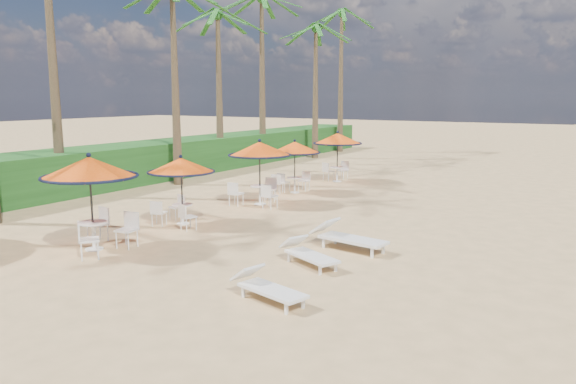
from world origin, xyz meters
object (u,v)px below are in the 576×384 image
station_0 (92,179)px  lounger_mid (307,253)px  station_2 (259,157)px  station_3 (294,154)px  lounger_near (266,286)px  station_1 (180,174)px  lounger_far (346,236)px  station_4 (337,143)px

station_0 → lounger_mid: size_ratio=1.39×
station_0 → station_2: bearing=88.1°
station_0 → station_3: station_0 is taller
station_0 → lounger_near: size_ratio=1.39×
station_1 → lounger_mid: 6.02m
station_2 → lounger_near: bearing=-55.5°
lounger_mid → station_3: bearing=147.4°
station_3 → lounger_far: 9.16m
lounger_far → lounger_near: bearing=-77.7°
station_4 → lounger_far: size_ratio=1.09×
station_3 → lounger_near: bearing=-62.1°
station_0 → lounger_near: 6.28m
station_1 → station_3: bearing=89.4°
lounger_mid → lounger_far: 1.78m
station_1 → lounger_near: 7.56m
station_3 → station_4: bearing=87.4°
station_2 → station_3: 2.96m
station_1 → lounger_far: size_ratio=1.00×
station_2 → station_4: 6.79m
station_3 → lounger_far: station_3 is taller
station_1 → lounger_near: (6.07, -4.31, -1.34)m
station_2 → lounger_far: (5.51, -4.07, -1.46)m
station_4 → lounger_mid: station_4 is taller
station_1 → station_4: 10.87m
station_0 → lounger_far: (5.76, 3.49, -1.55)m
station_1 → station_2: station_2 is taller
lounger_near → station_2: bearing=139.6°
station_2 → lounger_mid: 8.03m
station_3 → lounger_far: (5.74, -7.02, -1.30)m
station_2 → station_3: station_2 is taller
station_0 → lounger_mid: bearing=17.2°
lounger_near → lounger_mid: 2.59m
station_1 → station_3: (0.07, 7.03, 0.02)m
station_0 → station_1: bearing=90.9°
station_2 → lounger_mid: bearing=-47.8°
station_1 → station_4: size_ratio=0.92×
station_0 → station_4: station_0 is taller
station_3 → station_2: bearing=-85.4°
station_1 → station_3: 7.03m
station_2 → lounger_near: (5.76, -8.39, -1.52)m
station_4 → lounger_far: bearing=-62.8°
station_0 → station_4: bearing=89.3°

